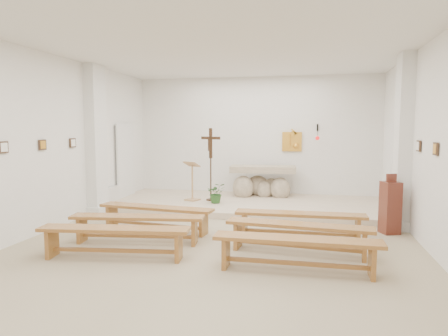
% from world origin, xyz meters
% --- Properties ---
extents(ground, '(7.00, 10.00, 0.00)m').
position_xyz_m(ground, '(0.00, 0.00, 0.00)').
color(ground, tan).
rests_on(ground, ground).
extents(wall_left, '(0.02, 10.00, 3.50)m').
position_xyz_m(wall_left, '(-3.49, 0.00, 1.75)').
color(wall_left, white).
rests_on(wall_left, ground).
extents(wall_right, '(0.02, 10.00, 3.50)m').
position_xyz_m(wall_right, '(3.49, 0.00, 1.75)').
color(wall_right, white).
rests_on(wall_right, ground).
extents(wall_back, '(7.00, 0.02, 3.50)m').
position_xyz_m(wall_back, '(0.00, 4.99, 1.75)').
color(wall_back, white).
rests_on(wall_back, ground).
extents(ceiling, '(7.00, 10.00, 0.02)m').
position_xyz_m(ceiling, '(0.00, 0.00, 3.49)').
color(ceiling, silver).
rests_on(ceiling, wall_back).
extents(sanctuary_platform, '(6.98, 3.00, 0.15)m').
position_xyz_m(sanctuary_platform, '(0.00, 3.50, 0.07)').
color(sanctuary_platform, beige).
rests_on(sanctuary_platform, ground).
extents(pilaster_left, '(0.26, 0.55, 3.50)m').
position_xyz_m(pilaster_left, '(-3.37, 2.00, 1.75)').
color(pilaster_left, white).
rests_on(pilaster_left, ground).
extents(pilaster_right, '(0.26, 0.55, 3.50)m').
position_xyz_m(pilaster_right, '(3.37, 2.00, 1.75)').
color(pilaster_right, white).
rests_on(pilaster_right, ground).
extents(gold_wall_relief, '(0.55, 0.04, 0.55)m').
position_xyz_m(gold_wall_relief, '(1.05, 4.96, 1.65)').
color(gold_wall_relief, gold).
rests_on(gold_wall_relief, wall_back).
extents(sanctuary_lamp, '(0.11, 0.36, 0.44)m').
position_xyz_m(sanctuary_lamp, '(1.75, 4.71, 1.81)').
color(sanctuary_lamp, black).
rests_on(sanctuary_lamp, wall_back).
extents(station_frame_left_front, '(0.03, 0.20, 0.20)m').
position_xyz_m(station_frame_left_front, '(-3.47, -0.80, 1.72)').
color(station_frame_left_front, '#402B1C').
rests_on(station_frame_left_front, wall_left).
extents(station_frame_left_mid, '(0.03, 0.20, 0.20)m').
position_xyz_m(station_frame_left_mid, '(-3.47, 0.20, 1.72)').
color(station_frame_left_mid, '#402B1C').
rests_on(station_frame_left_mid, wall_left).
extents(station_frame_left_rear, '(0.03, 0.20, 0.20)m').
position_xyz_m(station_frame_left_rear, '(-3.47, 1.20, 1.72)').
color(station_frame_left_rear, '#402B1C').
rests_on(station_frame_left_rear, wall_left).
extents(station_frame_right_mid, '(0.03, 0.20, 0.20)m').
position_xyz_m(station_frame_right_mid, '(3.47, 0.20, 1.72)').
color(station_frame_right_mid, '#402B1C').
rests_on(station_frame_right_mid, wall_right).
extents(station_frame_right_rear, '(0.03, 0.20, 0.20)m').
position_xyz_m(station_frame_right_rear, '(3.47, 1.20, 1.72)').
color(station_frame_right_rear, '#402B1C').
rests_on(station_frame_right_rear, wall_right).
extents(radiator_left, '(0.10, 0.85, 0.52)m').
position_xyz_m(radiator_left, '(-3.43, 2.70, 0.27)').
color(radiator_left, silver).
rests_on(radiator_left, ground).
extents(radiator_right, '(0.10, 0.85, 0.52)m').
position_xyz_m(radiator_right, '(3.43, 2.70, 0.27)').
color(radiator_right, silver).
rests_on(radiator_right, ground).
extents(altar, '(1.84, 0.86, 0.92)m').
position_xyz_m(altar, '(0.27, 4.40, 0.51)').
color(altar, beige).
rests_on(altar, sanctuary_platform).
extents(lectern, '(0.46, 0.42, 1.05)m').
position_xyz_m(lectern, '(-1.43, 3.34, 0.67)').
color(lectern, tan).
rests_on(lectern, sanctuary_platform).
extents(crucifix_stand, '(0.55, 0.25, 1.88)m').
position_xyz_m(crucifix_stand, '(-0.96, 3.46, 1.24)').
color(crucifix_stand, '#3E2513').
rests_on(crucifix_stand, sanctuary_platform).
extents(potted_plant, '(0.56, 0.53, 0.51)m').
position_xyz_m(potted_plant, '(-0.73, 3.12, 0.41)').
color(potted_plant, '#265221').
rests_on(potted_plant, sanctuary_platform).
extents(donation_pedestal, '(0.40, 0.40, 1.17)m').
position_xyz_m(donation_pedestal, '(3.10, 1.55, 0.51)').
color(donation_pedestal, '#5F291B').
rests_on(donation_pedestal, ground).
extents(bench_left_front, '(2.39, 0.64, 0.50)m').
position_xyz_m(bench_left_front, '(-1.40, 0.76, 0.37)').
color(bench_left_front, '#A16E2E').
rests_on(bench_left_front, ground).
extents(bench_right_front, '(2.37, 0.41, 0.50)m').
position_xyz_m(bench_right_front, '(1.40, 0.76, 0.37)').
color(bench_right_front, '#A16E2E').
rests_on(bench_right_front, ground).
extents(bench_left_second, '(2.39, 0.70, 0.50)m').
position_xyz_m(bench_left_second, '(-1.40, -0.10, 0.37)').
color(bench_left_second, '#A16E2E').
rests_on(bench_left_second, ground).
extents(bench_right_second, '(2.39, 0.59, 0.50)m').
position_xyz_m(bench_right_second, '(1.40, -0.10, 0.37)').
color(bench_right_second, '#A16E2E').
rests_on(bench_right_second, ground).
extents(bench_left_third, '(2.39, 0.68, 0.50)m').
position_xyz_m(bench_left_third, '(-1.40, -0.96, 0.37)').
color(bench_left_third, '#A16E2E').
rests_on(bench_left_third, ground).
extents(bench_right_third, '(2.36, 0.39, 0.50)m').
position_xyz_m(bench_right_third, '(1.40, -0.96, 0.37)').
color(bench_right_third, '#A16E2E').
rests_on(bench_right_third, ground).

